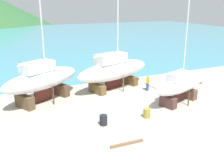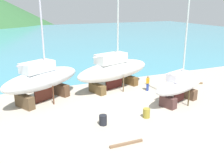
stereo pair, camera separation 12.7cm
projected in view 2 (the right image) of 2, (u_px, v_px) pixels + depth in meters
The scene contains 10 objects.
ground_plane at pixel (151, 121), 20.72m from camera, with size 46.61×46.61×0.00m, color #ACA190.
sea_water at pixel (42, 38), 69.41m from camera, with size 146.70×87.94×0.01m, color teal.
sailboat_small_center at pixel (180, 85), 23.95m from camera, with size 7.07×3.91×12.01m.
sailboat_large_starboard at pixel (114, 70), 27.96m from camera, with size 9.98×5.48×16.25m.
sailboat_far_slipway at pixel (42, 79), 24.27m from camera, with size 8.71×6.46×13.71m.
worker at pixel (148, 83), 27.66m from camera, with size 0.49×0.47×1.64m.
barrel_rust_mid at pixel (146, 113), 21.21m from camera, with size 0.59×0.59×0.80m, color olive.
barrel_rust_near at pixel (103, 120), 19.94m from camera, with size 0.61×0.61×0.82m, color black.
timber_long_aft at pixel (192, 83), 30.22m from camera, with size 2.52×0.14×0.19m, color brown.
timber_short_skew at pixel (126, 144), 17.20m from camera, with size 2.41×0.17×0.17m, color brown.
Camera 2 is at (-10.42, -19.89, 9.15)m, focal length 40.94 mm.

